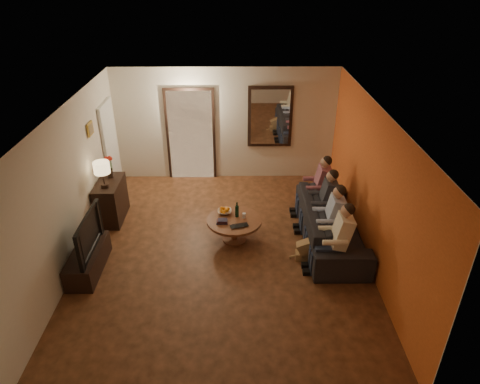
{
  "coord_description": "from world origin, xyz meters",
  "views": [
    {
      "loc": [
        0.24,
        -6.22,
        4.65
      ],
      "look_at": [
        0.3,
        0.3,
        1.05
      ],
      "focal_mm": 32.0,
      "sensor_mm": 36.0,
      "label": 1
    }
  ],
  "objects_px": {
    "wine_bottle": "(237,209)",
    "person_a": "(337,241)",
    "tv_stand": "(88,260)",
    "sofa": "(331,223)",
    "laptop": "(240,227)",
    "dresser": "(111,200)",
    "person_d": "(318,189)",
    "dog": "(311,246)",
    "coffee_table": "(234,230)",
    "person_c": "(324,204)",
    "bowl": "(225,212)",
    "person_b": "(330,221)",
    "table_lamp": "(103,175)",
    "tv": "(82,234)"
  },
  "relations": [
    {
      "from": "dog",
      "to": "bowl",
      "type": "relative_size",
      "value": 2.16
    },
    {
      "from": "table_lamp",
      "to": "person_d",
      "type": "xyz_separation_m",
      "value": [
        4.12,
        0.33,
        -0.49
      ]
    },
    {
      "from": "person_d",
      "to": "laptop",
      "type": "xyz_separation_m",
      "value": [
        -1.57,
        -1.17,
        -0.14
      ]
    },
    {
      "from": "person_b",
      "to": "person_d",
      "type": "bearing_deg",
      "value": 90.0
    },
    {
      "from": "person_b",
      "to": "laptop",
      "type": "height_order",
      "value": "person_b"
    },
    {
      "from": "dresser",
      "to": "dog",
      "type": "bearing_deg",
      "value": -20.13
    },
    {
      "from": "person_d",
      "to": "dog",
      "type": "relative_size",
      "value": 2.14
    },
    {
      "from": "tv_stand",
      "to": "tv",
      "type": "bearing_deg",
      "value": 90.0
    },
    {
      "from": "wine_bottle",
      "to": "table_lamp",
      "type": "bearing_deg",
      "value": 169.51
    },
    {
      "from": "tv_stand",
      "to": "laptop",
      "type": "distance_m",
      "value": 2.62
    },
    {
      "from": "tv_stand",
      "to": "table_lamp",
      "type": "bearing_deg",
      "value": 90.0
    },
    {
      "from": "sofa",
      "to": "bowl",
      "type": "height_order",
      "value": "sofa"
    },
    {
      "from": "dresser",
      "to": "person_a",
      "type": "bearing_deg",
      "value": -22.35
    },
    {
      "from": "dog",
      "to": "tv_stand",
      "type": "bearing_deg",
      "value": -172.25
    },
    {
      "from": "wine_bottle",
      "to": "person_a",
      "type": "bearing_deg",
      "value": -31.94
    },
    {
      "from": "person_c",
      "to": "bowl",
      "type": "bearing_deg",
      "value": -177.86
    },
    {
      "from": "tv_stand",
      "to": "person_b",
      "type": "relative_size",
      "value": 0.99
    },
    {
      "from": "table_lamp",
      "to": "wine_bottle",
      "type": "bearing_deg",
      "value": -10.49
    },
    {
      "from": "bowl",
      "to": "sofa",
      "type": "bearing_deg",
      "value": -6.74
    },
    {
      "from": "tv_stand",
      "to": "laptop",
      "type": "height_order",
      "value": "laptop"
    },
    {
      "from": "dog",
      "to": "coffee_table",
      "type": "height_order",
      "value": "dog"
    },
    {
      "from": "table_lamp",
      "to": "coffee_table",
      "type": "height_order",
      "value": "table_lamp"
    },
    {
      "from": "tv",
      "to": "dresser",
      "type": "bearing_deg",
      "value": 0.0
    },
    {
      "from": "person_a",
      "to": "dog",
      "type": "distance_m",
      "value": 0.57
    },
    {
      "from": "tv",
      "to": "person_b",
      "type": "relative_size",
      "value": 0.96
    },
    {
      "from": "table_lamp",
      "to": "tv",
      "type": "xyz_separation_m",
      "value": [
        0.0,
        -1.41,
        -0.36
      ]
    },
    {
      "from": "person_a",
      "to": "laptop",
      "type": "relative_size",
      "value": 3.65
    },
    {
      "from": "dresser",
      "to": "sofa",
      "type": "height_order",
      "value": "dresser"
    },
    {
      "from": "tv",
      "to": "person_b",
      "type": "bearing_deg",
      "value": -82.54
    },
    {
      "from": "dresser",
      "to": "dog",
      "type": "relative_size",
      "value": 1.65
    },
    {
      "from": "person_a",
      "to": "person_d",
      "type": "relative_size",
      "value": 1.0
    },
    {
      "from": "person_b",
      "to": "laptop",
      "type": "distance_m",
      "value": 1.58
    },
    {
      "from": "coffee_table",
      "to": "wine_bottle",
      "type": "relative_size",
      "value": 3.23
    },
    {
      "from": "sofa",
      "to": "coffee_table",
      "type": "bearing_deg",
      "value": 89.98
    },
    {
      "from": "dresser",
      "to": "person_d",
      "type": "bearing_deg",
      "value": 1.49
    },
    {
      "from": "tv_stand",
      "to": "dog",
      "type": "relative_size",
      "value": 2.13
    },
    {
      "from": "coffee_table",
      "to": "laptop",
      "type": "distance_m",
      "value": 0.38
    },
    {
      "from": "tv",
      "to": "person_c",
      "type": "bearing_deg",
      "value": -74.53
    },
    {
      "from": "coffee_table",
      "to": "laptop",
      "type": "bearing_deg",
      "value": -70.35
    },
    {
      "from": "person_c",
      "to": "person_d",
      "type": "bearing_deg",
      "value": 90.0
    },
    {
      "from": "wine_bottle",
      "to": "laptop",
      "type": "distance_m",
      "value": 0.41
    },
    {
      "from": "laptop",
      "to": "person_a",
      "type": "bearing_deg",
      "value": -38.18
    },
    {
      "from": "tv_stand",
      "to": "person_a",
      "type": "relative_size",
      "value": 0.99
    },
    {
      "from": "person_d",
      "to": "coffee_table",
      "type": "relative_size",
      "value": 1.2
    },
    {
      "from": "wine_bottle",
      "to": "person_d",
      "type": "bearing_deg",
      "value": 25.95
    },
    {
      "from": "tv_stand",
      "to": "sofa",
      "type": "relative_size",
      "value": 0.48
    },
    {
      "from": "tv",
      "to": "person_a",
      "type": "xyz_separation_m",
      "value": [
        4.12,
        -0.06,
        -0.13
      ]
    },
    {
      "from": "person_b",
      "to": "wine_bottle",
      "type": "xyz_separation_m",
      "value": [
        -1.62,
        0.41,
        0.01
      ]
    },
    {
      "from": "person_b",
      "to": "table_lamp",
      "type": "bearing_deg",
      "value": 168.03
    },
    {
      "from": "sofa",
      "to": "person_b",
      "type": "relative_size",
      "value": 2.09
    }
  ]
}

